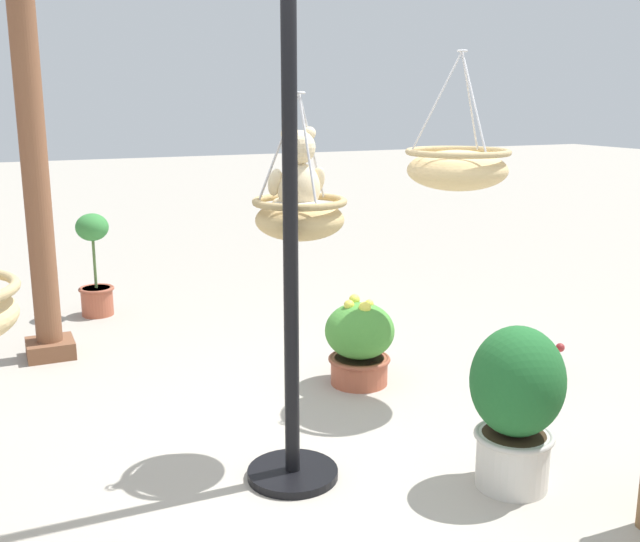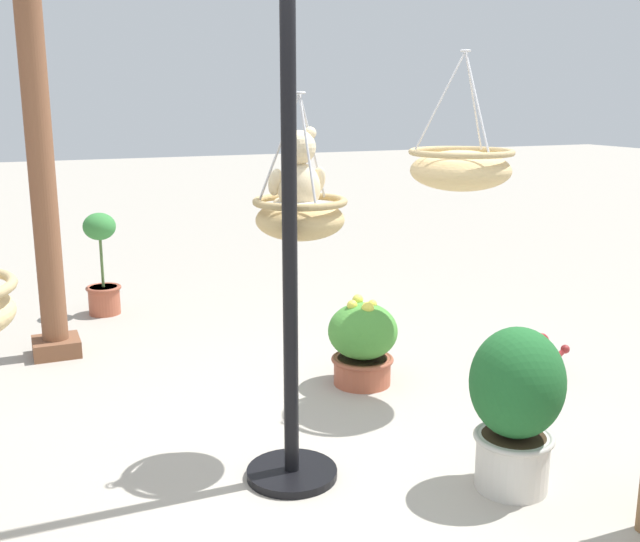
{
  "view_description": "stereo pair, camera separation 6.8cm",
  "coord_description": "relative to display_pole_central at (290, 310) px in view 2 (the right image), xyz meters",
  "views": [
    {
      "loc": [
        -1.48,
        -3.11,
        1.79
      ],
      "look_at": [
        -0.04,
        0.08,
        0.98
      ],
      "focal_mm": 41.82,
      "sensor_mm": 36.0,
      "label": 1
    },
    {
      "loc": [
        -1.41,
        -3.14,
        1.79
      ],
      "look_at": [
        -0.04,
        0.08,
        0.98
      ],
      "focal_mm": 41.82,
      "sensor_mm": 36.0,
      "label": 2
    }
  ],
  "objects": [
    {
      "name": "ground_plane",
      "position": [
        0.24,
        0.06,
        -0.84
      ],
      "size": [
        40.0,
        40.0,
        0.0
      ],
      "primitive_type": "plane",
      "color": "#A8A093"
    },
    {
      "name": "display_pole_central",
      "position": [
        0.0,
        0.0,
        0.0
      ],
      "size": [
        0.44,
        0.44,
        2.64
      ],
      "color": "black",
      "rests_on": "ground"
    },
    {
      "name": "hanging_basket_with_teddy",
      "position": [
        0.15,
        0.25,
        0.39
      ],
      "size": [
        0.46,
        0.46,
        0.71
      ],
      "color": "tan"
    },
    {
      "name": "teddy_bear",
      "position": [
        0.15,
        0.27,
        0.58
      ],
      "size": [
        0.29,
        0.27,
        0.42
      ],
      "color": "beige"
    },
    {
      "name": "hanging_basket_right_low",
      "position": [
        1.28,
        0.58,
        0.56
      ],
      "size": [
        0.61,
        0.61,
        0.79
      ],
      "color": "tan"
    },
    {
      "name": "greenhouse_pillar_right",
      "position": [
        -0.91,
        2.31,
        0.58
      ],
      "size": [
        0.34,
        0.34,
        2.95
      ],
      "color": "brown",
      "rests_on": "ground"
    },
    {
      "name": "potted_plant_fern_front",
      "position": [
        -0.46,
        3.24,
        -0.43
      ],
      "size": [
        0.29,
        0.29,
        0.87
      ],
      "color": "#AD563D",
      "rests_on": "ground"
    },
    {
      "name": "potted_plant_flowering_red",
      "position": [
        0.91,
        -0.5,
        -0.42
      ],
      "size": [
        0.44,
        0.44,
        0.79
      ],
      "color": "beige",
      "rests_on": "ground"
    },
    {
      "name": "potted_plant_tall_leafy",
      "position": [
        0.85,
        0.95,
        -0.56
      ],
      "size": [
        0.44,
        0.44,
        0.57
      ],
      "color": "#AD563D",
      "rests_on": "ground"
    },
    {
      "name": "watering_can",
      "position": [
        1.97,
        0.6,
        -0.74
      ],
      "size": [
        0.35,
        0.2,
        0.3
      ],
      "color": "#B23333",
      "rests_on": "ground"
    }
  ]
}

